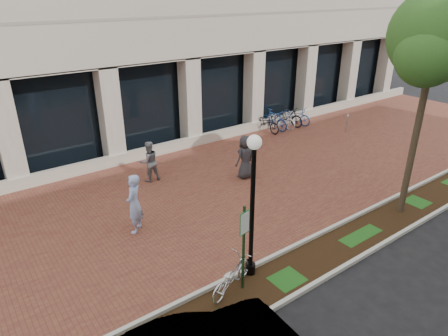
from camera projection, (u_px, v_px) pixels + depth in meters
ground at (215, 190)px, 15.37m from camera, size 120.00×120.00×0.00m
brick_plaza at (215, 190)px, 15.37m from camera, size 40.00×9.00×0.01m
planting_strip at (320, 257)px, 11.51m from camera, size 40.00×1.50×0.01m
curb_plaza_side at (301, 243)px, 12.04m from camera, size 40.00×0.12×0.12m
curb_street_side at (341, 269)px, 10.94m from camera, size 40.00×0.12×0.12m
parking_sign at (244, 238)px, 9.68m from camera, size 0.34×0.07×2.43m
lamppost at (252, 200)px, 9.95m from camera, size 0.36×0.36×3.98m
street_tree at (435, 42)px, 11.67m from camera, size 3.31×2.76×7.22m
locked_bicycle at (232, 275)px, 10.10m from camera, size 1.79×1.12×0.89m
pedestrian_left at (134, 204)px, 12.39m from camera, size 0.84×0.83×1.95m
pedestrian_mid at (149, 161)px, 15.80m from camera, size 0.85×0.68×1.67m
pedestrian_right at (245, 157)px, 16.06m from camera, size 0.95×0.68×1.80m
bollard at (347, 124)px, 21.32m from camera, size 0.12×0.12×1.01m
bike_rack_cluster at (281, 119)px, 22.10m from camera, size 3.18×2.04×1.12m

